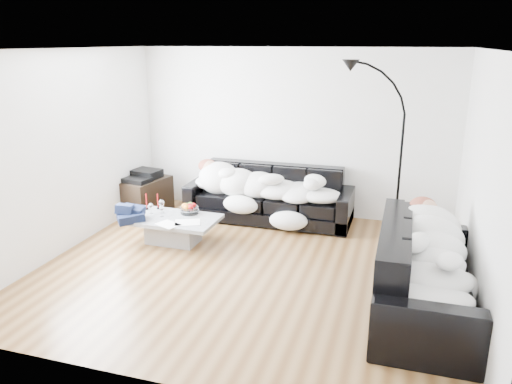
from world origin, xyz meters
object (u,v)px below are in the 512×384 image
(sofa_back, at_px, (269,194))
(av_cabinet, at_px, (145,195))
(stereo, at_px, (143,175))
(floor_lamp, at_px, (400,164))
(sleeper_back, at_px, (268,181))
(shoes, at_px, (407,291))
(wine_glass_b, at_px, (151,208))
(candle_right, at_px, (158,202))
(wine_glass_a, at_px, (162,206))
(sofa_right, at_px, (426,270))
(wine_glass_c, at_px, (162,211))
(fruit_bowl, at_px, (189,208))
(coffee_table, at_px, (173,230))
(candle_left, at_px, (146,202))
(sleeper_right, at_px, (428,252))

(sofa_back, height_order, av_cabinet, sofa_back)
(stereo, relative_size, floor_lamp, 0.20)
(sleeper_back, distance_m, shoes, 2.86)
(av_cabinet, bearing_deg, wine_glass_b, -44.67)
(sleeper_back, bearing_deg, av_cabinet, -174.93)
(floor_lamp, bearing_deg, candle_right, 172.72)
(wine_glass_a, bearing_deg, stereo, 130.91)
(sofa_right, height_order, wine_glass_c, sofa_right)
(fruit_bowl, distance_m, floor_lamp, 2.96)
(coffee_table, xyz_separation_m, stereo, (-1.01, 1.04, 0.44))
(candle_right, bearing_deg, sofa_back, 35.91)
(sleeper_back, relative_size, wine_glass_c, 13.87)
(candle_left, bearing_deg, wine_glass_c, -30.99)
(sleeper_right, height_order, candle_right, sleeper_right)
(sleeper_back, height_order, floor_lamp, floor_lamp)
(sleeper_back, distance_m, av_cabinet, 2.07)
(stereo, bearing_deg, fruit_bowl, -25.34)
(sleeper_right, relative_size, floor_lamp, 0.88)
(fruit_bowl, xyz_separation_m, wine_glass_c, (-0.31, -0.24, -0.00))
(sleeper_right, xyz_separation_m, candle_left, (-3.79, 1.08, -0.17))
(coffee_table, bearing_deg, sofa_back, 51.24)
(wine_glass_a, xyz_separation_m, candle_left, (-0.27, 0.06, 0.02))
(sofa_back, xyz_separation_m, wine_glass_c, (-1.17, -1.28, 0.03))
(coffee_table, xyz_separation_m, wine_glass_b, (-0.36, 0.06, 0.26))
(fruit_bowl, height_order, floor_lamp, floor_lamp)
(sofa_right, xyz_separation_m, fruit_bowl, (-3.13, 1.11, -0.01))
(floor_lamp, bearing_deg, sleeper_back, 154.52)
(wine_glass_c, distance_m, floor_lamp, 3.32)
(wine_glass_a, height_order, shoes, wine_glass_a)
(stereo, bearing_deg, wine_glass_b, -46.80)
(sleeper_right, relative_size, candle_left, 8.19)
(av_cabinet, bearing_deg, floor_lamp, 11.93)
(sleeper_right, height_order, floor_lamp, floor_lamp)
(sofa_right, height_order, floor_lamp, floor_lamp)
(coffee_table, bearing_deg, candle_left, 158.21)
(sofa_right, height_order, sleeper_right, sofa_right)
(stereo, xyz_separation_m, floor_lamp, (3.94, 0.02, 0.46))
(wine_glass_c, bearing_deg, floor_lamp, 19.14)
(wine_glass_a, distance_m, wine_glass_c, 0.17)
(fruit_bowl, height_order, wine_glass_b, fruit_bowl)
(sofa_right, height_order, av_cabinet, sofa_right)
(coffee_table, bearing_deg, sleeper_right, -15.03)
(av_cabinet, bearing_deg, candle_left, -47.11)
(sofa_right, xyz_separation_m, sleeper_right, (0.00, 0.00, 0.20))
(sleeper_right, xyz_separation_m, wine_glass_b, (-3.65, 0.94, -0.21))
(wine_glass_a, xyz_separation_m, shoes, (3.37, -0.75, -0.41))
(stereo, height_order, floor_lamp, floor_lamp)
(sofa_right, relative_size, shoes, 5.63)
(sofa_back, bearing_deg, stereo, -173.53)
(sleeper_right, relative_size, wine_glass_a, 10.05)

